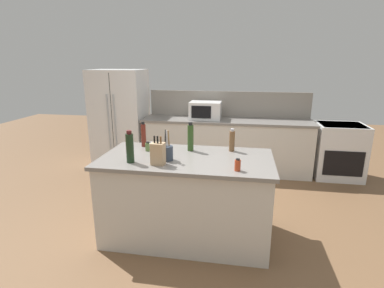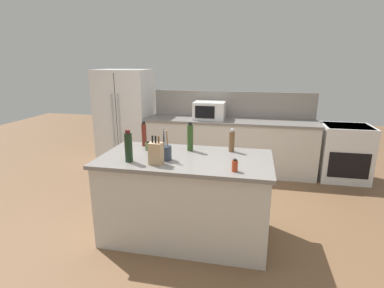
{
  "view_description": "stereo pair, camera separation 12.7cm",
  "coord_description": "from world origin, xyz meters",
  "px_view_note": "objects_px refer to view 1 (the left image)",
  "views": [
    {
      "loc": [
        0.57,
        -2.99,
        1.94
      ],
      "look_at": [
        0.0,
        0.35,
        0.99
      ],
      "focal_mm": 28.0,
      "sensor_mm": 36.0,
      "label": 1
    },
    {
      "loc": [
        0.7,
        -2.97,
        1.94
      ],
      "look_at": [
        0.0,
        0.35,
        0.99
      ],
      "focal_mm": 28.0,
      "sensor_mm": 36.0,
      "label": 2
    }
  ],
  "objects_px": {
    "utensil_crock": "(167,153)",
    "olive_oil_bottle": "(190,137)",
    "refrigerator": "(120,118)",
    "pepper_grinder": "(232,141)",
    "range_oven": "(338,151)",
    "spice_jar_paprika": "(238,165)",
    "microwave": "(205,110)",
    "vinegar_bottle": "(143,135)",
    "spice_jar_oregano": "(148,147)",
    "knife_block": "(158,154)",
    "wine_bottle": "(130,148)",
    "salt_shaker": "(152,148)"
  },
  "relations": [
    {
      "from": "range_oven",
      "to": "olive_oil_bottle",
      "type": "bearing_deg",
      "value": -138.51
    },
    {
      "from": "utensil_crock",
      "to": "spice_jar_paprika",
      "type": "relative_size",
      "value": 2.69
    },
    {
      "from": "knife_block",
      "to": "vinegar_bottle",
      "type": "height_order",
      "value": "vinegar_bottle"
    },
    {
      "from": "salt_shaker",
      "to": "spice_jar_oregano",
      "type": "distance_m",
      "value": 0.12
    },
    {
      "from": "knife_block",
      "to": "pepper_grinder",
      "type": "xyz_separation_m",
      "value": [
        0.7,
        0.58,
        0.01
      ]
    },
    {
      "from": "salt_shaker",
      "to": "pepper_grinder",
      "type": "bearing_deg",
      "value": 15.79
    },
    {
      "from": "wine_bottle",
      "to": "olive_oil_bottle",
      "type": "xyz_separation_m",
      "value": [
        0.52,
        0.51,
        0.0
      ]
    },
    {
      "from": "vinegar_bottle",
      "to": "knife_block",
      "type": "bearing_deg",
      "value": -59.84
    },
    {
      "from": "pepper_grinder",
      "to": "wine_bottle",
      "type": "bearing_deg",
      "value": -150.3
    },
    {
      "from": "range_oven",
      "to": "vinegar_bottle",
      "type": "xyz_separation_m",
      "value": [
        -2.78,
        -1.87,
        0.61
      ]
    },
    {
      "from": "range_oven",
      "to": "refrigerator",
      "type": "bearing_deg",
      "value": 179.24
    },
    {
      "from": "microwave",
      "to": "wine_bottle",
      "type": "xyz_separation_m",
      "value": [
        -0.45,
        -2.46,
        0.0
      ]
    },
    {
      "from": "microwave",
      "to": "olive_oil_bottle",
      "type": "height_order",
      "value": "olive_oil_bottle"
    },
    {
      "from": "knife_block",
      "to": "wine_bottle",
      "type": "bearing_deg",
      "value": -177.96
    },
    {
      "from": "olive_oil_bottle",
      "to": "salt_shaker",
      "type": "bearing_deg",
      "value": -155.22
    },
    {
      "from": "refrigerator",
      "to": "utensil_crock",
      "type": "relative_size",
      "value": 5.56
    },
    {
      "from": "utensil_crock",
      "to": "vinegar_bottle",
      "type": "xyz_separation_m",
      "value": [
        -0.41,
        0.46,
        0.06
      ]
    },
    {
      "from": "refrigerator",
      "to": "microwave",
      "type": "relative_size",
      "value": 3.29
    },
    {
      "from": "knife_block",
      "to": "spice_jar_oregano",
      "type": "relative_size",
      "value": 2.72
    },
    {
      "from": "microwave",
      "to": "pepper_grinder",
      "type": "bearing_deg",
      "value": -73.94
    },
    {
      "from": "utensil_crock",
      "to": "wine_bottle",
      "type": "bearing_deg",
      "value": -159.95
    },
    {
      "from": "spice_jar_paprika",
      "to": "olive_oil_bottle",
      "type": "relative_size",
      "value": 0.36
    },
    {
      "from": "vinegar_bottle",
      "to": "utensil_crock",
      "type": "bearing_deg",
      "value": -48.39
    },
    {
      "from": "range_oven",
      "to": "olive_oil_bottle",
      "type": "xyz_separation_m",
      "value": [
        -2.2,
        -1.95,
        0.63
      ]
    },
    {
      "from": "microwave",
      "to": "utensil_crock",
      "type": "bearing_deg",
      "value": -92.45
    },
    {
      "from": "microwave",
      "to": "olive_oil_bottle",
      "type": "distance_m",
      "value": 1.95
    },
    {
      "from": "salt_shaker",
      "to": "olive_oil_bottle",
      "type": "height_order",
      "value": "olive_oil_bottle"
    },
    {
      "from": "knife_block",
      "to": "utensil_crock",
      "type": "relative_size",
      "value": 0.91
    },
    {
      "from": "range_oven",
      "to": "spice_jar_paprika",
      "type": "relative_size",
      "value": 7.71
    },
    {
      "from": "knife_block",
      "to": "wine_bottle",
      "type": "height_order",
      "value": "wine_bottle"
    },
    {
      "from": "microwave",
      "to": "spice_jar_paprika",
      "type": "height_order",
      "value": "microwave"
    },
    {
      "from": "refrigerator",
      "to": "salt_shaker",
      "type": "xyz_separation_m",
      "value": [
        1.29,
        -2.19,
        0.11
      ]
    },
    {
      "from": "microwave",
      "to": "spice_jar_oregano",
      "type": "xyz_separation_m",
      "value": [
        -0.4,
        -2.04,
        -0.1
      ]
    },
    {
      "from": "spice_jar_oregano",
      "to": "wine_bottle",
      "type": "distance_m",
      "value": 0.43
    },
    {
      "from": "knife_block",
      "to": "salt_shaker",
      "type": "distance_m",
      "value": 0.38
    },
    {
      "from": "refrigerator",
      "to": "spice_jar_oregano",
      "type": "bearing_deg",
      "value": -59.8
    },
    {
      "from": "refrigerator",
      "to": "pepper_grinder",
      "type": "distance_m",
      "value": 2.91
    },
    {
      "from": "salt_shaker",
      "to": "spice_jar_paprika",
      "type": "relative_size",
      "value": 1.12
    },
    {
      "from": "microwave",
      "to": "vinegar_bottle",
      "type": "distance_m",
      "value": 1.94
    },
    {
      "from": "vinegar_bottle",
      "to": "olive_oil_bottle",
      "type": "bearing_deg",
      "value": -7.94
    },
    {
      "from": "refrigerator",
      "to": "spice_jar_paprika",
      "type": "height_order",
      "value": "refrigerator"
    },
    {
      "from": "refrigerator",
      "to": "utensil_crock",
      "type": "height_order",
      "value": "refrigerator"
    },
    {
      "from": "refrigerator",
      "to": "microwave",
      "type": "bearing_deg",
      "value": -1.82
    },
    {
      "from": "range_oven",
      "to": "spice_jar_paprika",
      "type": "bearing_deg",
      "value": -123.28
    },
    {
      "from": "olive_oil_bottle",
      "to": "knife_block",
      "type": "bearing_deg",
      "value": -113.62
    },
    {
      "from": "spice_jar_oregano",
      "to": "spice_jar_paprika",
      "type": "bearing_deg",
      "value": -24.9
    },
    {
      "from": "pepper_grinder",
      "to": "spice_jar_paprika",
      "type": "relative_size",
      "value": 2.19
    },
    {
      "from": "spice_jar_oregano",
      "to": "vinegar_bottle",
      "type": "relative_size",
      "value": 0.36
    },
    {
      "from": "refrigerator",
      "to": "pepper_grinder",
      "type": "xyz_separation_m",
      "value": [
        2.16,
        -1.94,
        0.17
      ]
    },
    {
      "from": "utensil_crock",
      "to": "olive_oil_bottle",
      "type": "height_order",
      "value": "olive_oil_bottle"
    }
  ]
}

